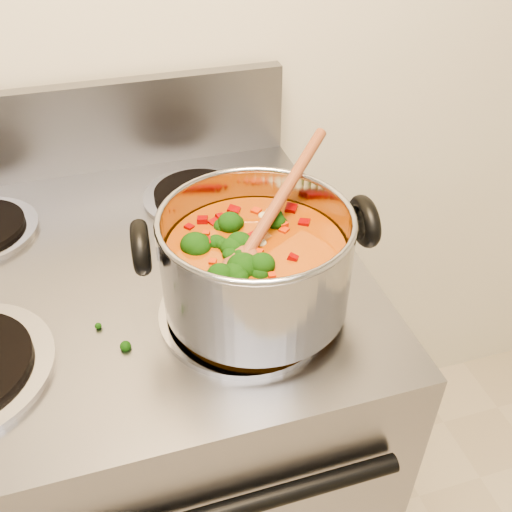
# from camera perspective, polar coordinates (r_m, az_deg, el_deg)

# --- Properties ---
(electric_range) EXTENTS (0.75, 0.68, 1.08)m
(electric_range) POSITION_cam_1_polar(r_m,az_deg,el_deg) (1.19, -11.59, -18.34)
(electric_range) COLOR gray
(electric_range) RESTS_ON ground
(stockpot) EXTENTS (0.30, 0.24, 0.15)m
(stockpot) POSITION_cam_1_polar(r_m,az_deg,el_deg) (0.71, -0.04, -0.68)
(stockpot) COLOR #9A9AA1
(stockpot) RESTS_ON electric_range
(wooden_spoon) EXTENTS (0.21, 0.22, 0.10)m
(wooden_spoon) POSITION_cam_1_polar(r_m,az_deg,el_deg) (0.70, 0.61, 2.77)
(wooden_spoon) COLOR brown
(wooden_spoon) RESTS_ON stockpot
(cooktop_crumbs) EXTENTS (0.12, 0.13, 0.01)m
(cooktop_crumbs) POSITION_cam_1_polar(r_m,az_deg,el_deg) (0.69, 9.52, -11.64)
(cooktop_crumbs) COLOR black
(cooktop_crumbs) RESTS_ON electric_range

